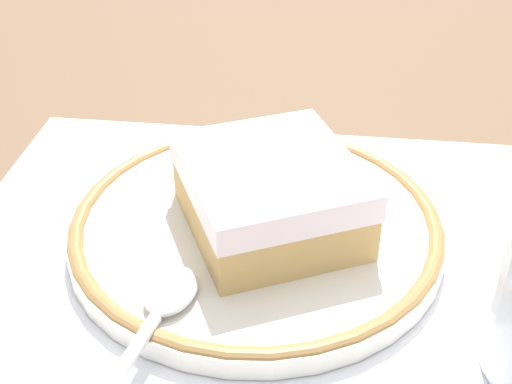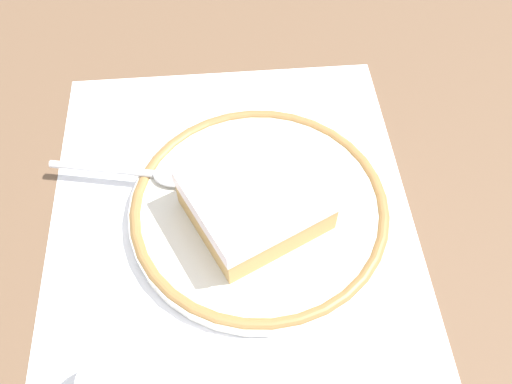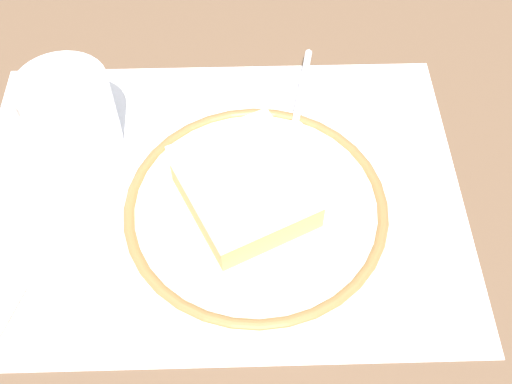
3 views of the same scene
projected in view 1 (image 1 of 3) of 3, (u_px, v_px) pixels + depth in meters
The scene contains 5 objects.
ground_plane at pixel (306, 269), 0.40m from camera, with size 2.40×2.40×0.00m, color brown.
placemat at pixel (306, 268), 0.40m from camera, with size 0.42×0.31×0.00m, color white.
plate at pixel (256, 226), 0.41m from camera, with size 0.22×0.22×0.01m.
cake_slice at pixel (270, 194), 0.39m from camera, with size 0.13×0.13×0.04m.
spoon at pixel (153, 320), 0.34m from camera, with size 0.04×0.13×0.01m.
Camera 1 is at (0.01, -0.30, 0.26)m, focal length 49.34 mm.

